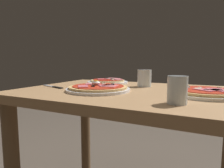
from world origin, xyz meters
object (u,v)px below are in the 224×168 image
object	(u,v)px
water_glass_far	(144,79)
fork	(190,87)
dining_table	(130,117)
water_glass_near	(177,92)
pizza_foreground	(98,88)
pizza_across_right	(108,81)
knife	(54,87)
pizza_across_left	(204,92)

from	to	relation	value
water_glass_far	fork	distance (m)	0.25
dining_table	fork	world-z (taller)	fork
water_glass_near	fork	size ratio (longest dim) A/B	0.58
pizza_foreground	fork	distance (m)	0.51
pizza_across_right	water_glass_near	xyz separation A→B (m)	(0.48, -0.45, 0.03)
pizza_foreground	water_glass_far	world-z (taller)	water_glass_far
pizza_foreground	knife	xyz separation A→B (m)	(-0.28, 0.01, -0.01)
pizza_across_right	water_glass_near	size ratio (longest dim) A/B	2.86
pizza_across_left	water_glass_far	distance (m)	0.35
knife	water_glass_near	bearing A→B (deg)	-12.23
dining_table	pizza_foreground	size ratio (longest dim) A/B	3.53
dining_table	pizza_across_right	bearing A→B (deg)	136.90
knife	pizza_across_left	bearing A→B (deg)	5.93
water_glass_far	knife	xyz separation A→B (m)	(-0.43, -0.24, -0.04)
water_glass_near	knife	world-z (taller)	water_glass_near
dining_table	water_glass_far	world-z (taller)	water_glass_far
pizza_across_right	water_glass_near	bearing A→B (deg)	-43.08
fork	pizza_across_left	bearing A→B (deg)	-74.61
pizza_foreground	knife	world-z (taller)	pizza_foreground
fork	knife	bearing A→B (deg)	-154.47
water_glass_far	knife	size ratio (longest dim) A/B	0.50
water_glass_near	dining_table	bearing A→B (deg)	136.93
water_glass_near	water_glass_far	size ratio (longest dim) A/B	0.96
dining_table	knife	xyz separation A→B (m)	(-0.41, -0.09, 0.14)
pizza_across_right	knife	size ratio (longest dim) A/B	1.37
dining_table	water_glass_far	distance (m)	0.24
knife	water_glass_far	bearing A→B (deg)	29.43
pizza_across_left	pizza_across_right	size ratio (longest dim) A/B	1.08
water_glass_near	water_glass_far	bearing A→B (deg)	119.56
dining_table	fork	bearing A→B (deg)	41.34
water_glass_near	knife	bearing A→B (deg)	167.77
pizza_across_right	pizza_foreground	bearing A→B (deg)	-70.96
pizza_foreground	water_glass_near	xyz separation A→B (m)	(0.37, -0.14, 0.03)
pizza_across_left	water_glass_near	xyz separation A→B (m)	(-0.08, -0.22, 0.03)
pizza_across_left	water_glass_far	size ratio (longest dim) A/B	2.99
dining_table	pizza_foreground	world-z (taller)	pizza_foreground
pizza_foreground	pizza_across_left	bearing A→B (deg)	10.18
pizza_foreground	knife	distance (m)	0.28
dining_table	water_glass_near	distance (m)	0.38
pizza_foreground	pizza_across_left	world-z (taller)	pizza_foreground
pizza_across_right	pizza_across_left	bearing A→B (deg)	-22.40
water_glass_near	water_glass_far	world-z (taller)	water_glass_far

